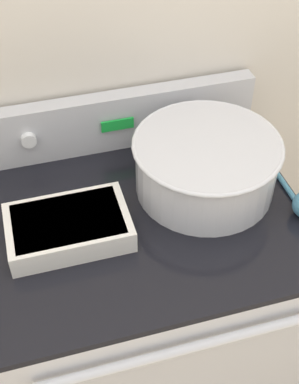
{
  "coord_description": "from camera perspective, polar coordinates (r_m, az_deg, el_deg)",
  "views": [
    {
      "loc": [
        -0.24,
        -0.57,
        1.91
      ],
      "look_at": [
        0.02,
        0.34,
        1.02
      ],
      "focal_mm": 50.0,
      "sensor_mm": 36.0,
      "label": 1
    }
  ],
  "objects": [
    {
      "name": "kitchen_wall",
      "position": [
        1.43,
        -4.67,
        15.83
      ],
      "size": [
        8.0,
        0.05,
        2.5
      ],
      "color": "beige",
      "rests_on": "ground_plane"
    },
    {
      "name": "stove_range",
      "position": [
        1.71,
        -0.51,
        -13.7
      ],
      "size": [
        0.8,
        0.67,
        0.96
      ],
      "color": "#BCBCC1",
      "rests_on": "ground_plane"
    },
    {
      "name": "control_panel",
      "position": [
        1.49,
        -3.71,
        7.6
      ],
      "size": [
        0.8,
        0.07,
        0.17
      ],
      "color": "#BCBCC1",
      "rests_on": "stove_range"
    },
    {
      "name": "mixing_bowl",
      "position": [
        1.36,
        6.05,
        3.12
      ],
      "size": [
        0.38,
        0.38,
        0.15
      ],
      "color": "silver",
      "rests_on": "stove_range"
    },
    {
      "name": "casserole_dish",
      "position": [
        1.27,
        -8.65,
        -3.63
      ],
      "size": [
        0.29,
        0.18,
        0.06
      ],
      "color": "silver",
      "rests_on": "stove_range"
    }
  ]
}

